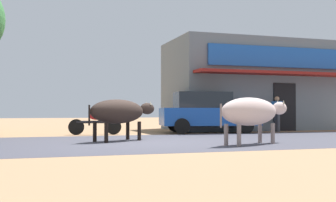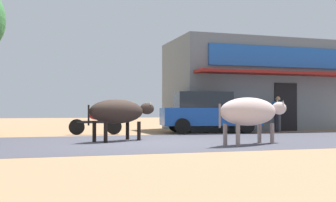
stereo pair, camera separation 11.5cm
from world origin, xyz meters
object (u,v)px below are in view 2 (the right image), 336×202
(parked_motorcycle, at_px, (96,122))
(cow_near_brown, at_px, (119,112))
(pedestrian_by_shop, at_px, (278,111))
(parked_hatchback_car, at_px, (208,112))
(cow_far_dark, at_px, (251,112))

(parked_motorcycle, xyz_separation_m, cow_near_brown, (0.21, -3.47, 0.40))
(cow_near_brown, distance_m, pedestrian_by_shop, 8.07)
(parked_hatchback_car, distance_m, cow_far_dark, 5.93)
(parked_hatchback_car, height_order, cow_far_dark, parked_hatchback_car)
(parked_hatchback_car, relative_size, cow_near_brown, 1.72)
(parked_hatchback_car, height_order, pedestrian_by_shop, parked_hatchback_car)
(parked_hatchback_car, bearing_deg, parked_motorcycle, -178.80)
(pedestrian_by_shop, bearing_deg, parked_motorcycle, 178.62)
(cow_near_brown, bearing_deg, parked_motorcycle, 93.45)
(parked_hatchback_car, distance_m, parked_motorcycle, 4.51)
(parked_hatchback_car, bearing_deg, cow_near_brown, -140.30)
(parked_motorcycle, bearing_deg, cow_near_brown, -86.55)
(parked_hatchback_car, xyz_separation_m, cow_near_brown, (-4.29, -3.56, 0.02))
(cow_far_dark, bearing_deg, cow_near_brown, 144.15)
(parked_hatchback_car, distance_m, cow_near_brown, 5.57)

